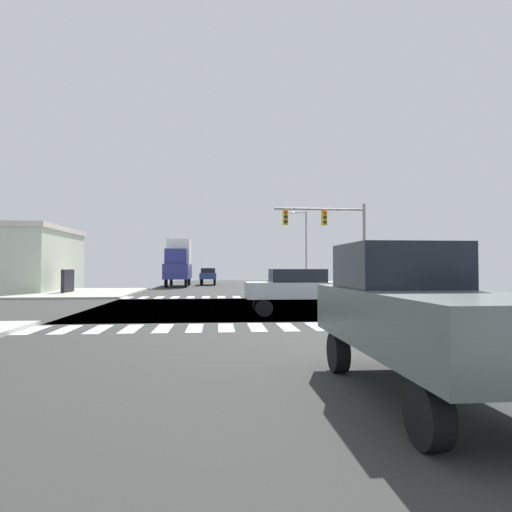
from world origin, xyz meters
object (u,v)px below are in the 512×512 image
(street_lamp, at_px, (304,241))
(sedan_trailing_3, at_px, (297,287))
(pickup_farside_1, at_px, (417,310))
(traffic_signal_mast, at_px, (329,228))
(sedan_nearside_1, at_px, (208,275))
(box_truck_crossing_1, at_px, (178,262))

(street_lamp, relative_size, sedan_trailing_3, 1.77)
(pickup_farside_1, bearing_deg, traffic_signal_mast, 78.73)
(sedan_trailing_3, bearing_deg, sedan_nearside_1, 7.84)
(box_truck_crossing_1, height_order, sedan_trailing_3, box_truck_crossing_1)
(pickup_farside_1, xyz_separation_m, box_truck_crossing_1, (-7.00, 39.31, 1.27))
(box_truck_crossing_1, distance_m, sedan_trailing_3, 28.76)
(street_lamp, distance_m, box_truck_crossing_1, 13.07)
(traffic_signal_mast, xyz_separation_m, pickup_farside_1, (-4.35, -21.85, -3.28))
(street_lamp, distance_m, sedan_trailing_3, 26.28)
(pickup_farside_1, bearing_deg, box_truck_crossing_1, 100.10)
(street_lamp, xyz_separation_m, box_truck_crossing_1, (-12.70, 2.31, -2.02))
(street_lamp, xyz_separation_m, sedan_nearside_1, (-9.70, 5.65, -3.47))
(pickup_farside_1, distance_m, sedan_trailing_3, 11.53)
(sedan_nearside_1, height_order, pickup_farside_1, pickup_farside_1)
(traffic_signal_mast, height_order, sedan_nearside_1, traffic_signal_mast)
(traffic_signal_mast, bearing_deg, sedan_trailing_3, -111.51)
(sedan_nearside_1, bearing_deg, traffic_signal_mast, 111.88)
(pickup_farside_1, bearing_deg, sedan_nearside_1, 95.36)
(traffic_signal_mast, distance_m, street_lamp, 15.22)
(sedan_nearside_1, xyz_separation_m, pickup_farside_1, (4.00, -42.65, 0.17))
(street_lamp, relative_size, pickup_farside_1, 1.49)
(traffic_signal_mast, height_order, street_lamp, street_lamp)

